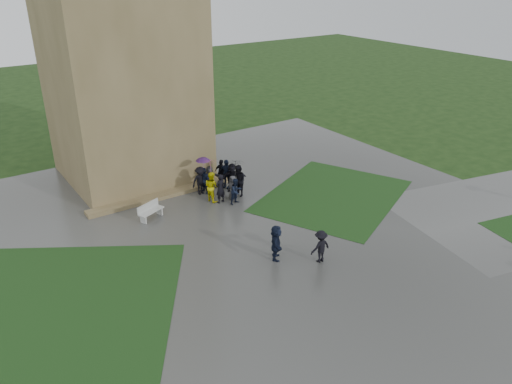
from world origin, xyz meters
TOP-DOWN VIEW (x-y plane):
  - ground at (0.00, 0.00)m, footprint 120.00×120.00m
  - plaza at (0.00, 2.00)m, footprint 34.00×34.00m
  - lawn_inset_left at (-8.50, 4.00)m, footprint 14.10×13.46m
  - lawn_inset_right at (8.50, 5.00)m, footprint 11.12×10.15m
  - tower at (0.00, 15.00)m, footprint 8.00×8.00m
  - tower_plinth at (0.00, 10.60)m, footprint 9.00×0.80m
  - bench at (-1.65, 8.46)m, footprint 1.61×1.03m
  - visitor_cluster at (3.12, 8.96)m, footprint 3.27×3.85m
  - pedestrian_mid at (1.55, 1.36)m, footprint 1.41×1.65m
  - pedestrian_near at (3.10, 0.02)m, footprint 1.03×0.54m

SIDE VIEW (x-z plane):
  - ground at x=0.00m, z-range 0.00..0.00m
  - plaza at x=0.00m, z-range 0.00..0.02m
  - lawn_inset_left at x=-8.50m, z-range 0.02..0.03m
  - lawn_inset_right at x=8.50m, z-range 0.02..0.03m
  - tower_plinth at x=0.00m, z-range 0.02..0.24m
  - bench at x=-1.65m, z-range 0.03..0.93m
  - pedestrian_near at x=3.10m, z-range 0.02..1.61m
  - pedestrian_mid at x=1.55m, z-range 0.02..1.76m
  - visitor_cluster at x=3.12m, z-range -0.20..2.45m
  - tower at x=0.00m, z-range 0.00..18.00m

